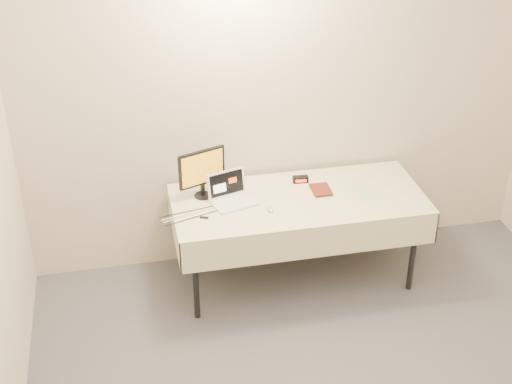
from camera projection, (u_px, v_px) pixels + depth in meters
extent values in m
cube|color=beige|center=(286.00, 97.00, 5.31)|extent=(4.00, 0.10, 2.70)
cylinder|color=black|center=(196.00, 279.00, 5.04)|extent=(0.04, 0.04, 0.69)
cylinder|color=black|center=(413.00, 251.00, 5.33)|extent=(0.04, 0.04, 0.69)
cylinder|color=black|center=(185.00, 233.00, 5.53)|extent=(0.04, 0.04, 0.69)
cylinder|color=black|center=(385.00, 211.00, 5.83)|extent=(0.04, 0.04, 0.69)
cube|color=gray|center=(299.00, 201.00, 5.25)|extent=(1.80, 0.75, 0.04)
cube|color=beige|center=(299.00, 199.00, 5.23)|extent=(1.86, 0.81, 0.01)
cube|color=beige|center=(313.00, 243.00, 4.96)|extent=(1.86, 0.01, 0.25)
cube|color=beige|center=(285.00, 187.00, 5.64)|extent=(1.86, 0.01, 0.25)
cube|color=beige|center=(174.00, 227.00, 5.14)|extent=(0.01, 0.81, 0.25)
cube|color=beige|center=(415.00, 200.00, 5.46)|extent=(0.01, 0.81, 0.25)
cube|color=white|center=(234.00, 203.00, 5.16)|extent=(0.35, 0.28, 0.02)
cube|color=white|center=(226.00, 183.00, 5.20)|extent=(0.30, 0.13, 0.19)
cube|color=black|center=(226.00, 183.00, 5.20)|extent=(0.26, 0.10, 0.17)
cylinder|color=black|center=(203.00, 196.00, 5.25)|extent=(0.16, 0.16, 0.01)
cube|color=black|center=(203.00, 190.00, 5.23)|extent=(0.03, 0.03, 0.09)
cube|color=black|center=(202.00, 168.00, 5.13)|extent=(0.35, 0.15, 0.27)
cube|color=orange|center=(202.00, 168.00, 5.13)|extent=(0.31, 0.11, 0.24)
imported|color=maroon|center=(312.00, 181.00, 5.26)|extent=(0.14, 0.02, 0.19)
cube|color=black|center=(300.00, 179.00, 5.43)|extent=(0.12, 0.06, 0.05)
cube|color=#FF250C|center=(301.00, 181.00, 5.40)|extent=(0.08, 0.01, 0.02)
ellipsoid|color=silver|center=(270.00, 209.00, 5.08)|extent=(0.04, 0.08, 0.02)
cube|color=#B5E0B2|center=(361.00, 192.00, 5.30)|extent=(0.21, 0.31, 0.00)
cube|color=black|center=(204.00, 218.00, 4.99)|extent=(0.06, 0.04, 0.01)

